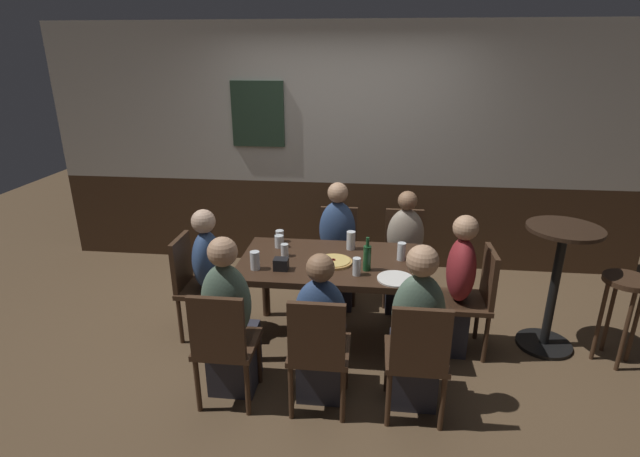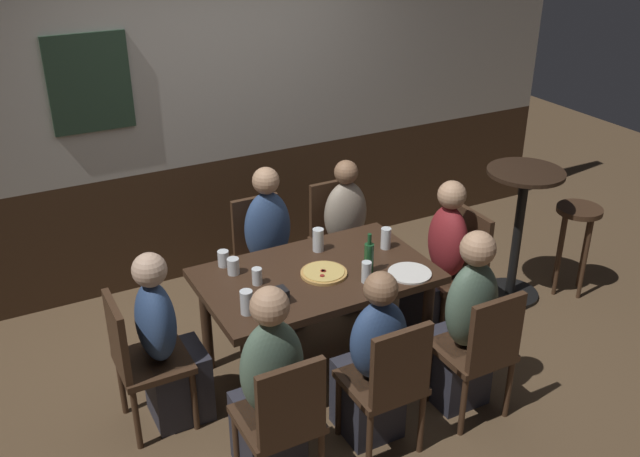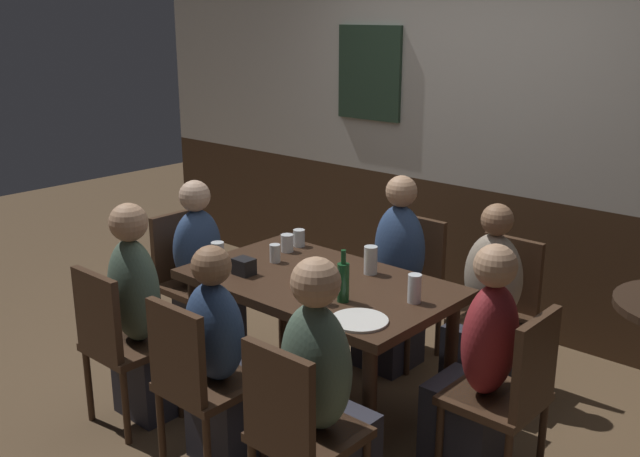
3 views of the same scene
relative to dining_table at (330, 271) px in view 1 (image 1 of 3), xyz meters
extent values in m
plane|color=brown|center=(0.00, 0.00, -0.65)|extent=(12.00, 12.00, 0.00)
cube|color=#3D2819|center=(0.00, 1.65, -0.17)|extent=(6.40, 0.10, 0.95)
cube|color=#B7B2A8|center=(0.00, 1.65, 1.13)|extent=(6.40, 0.10, 1.65)
cube|color=#233828|center=(-0.92, 1.58, 1.03)|extent=(0.56, 0.03, 0.68)
cube|color=#382316|center=(0.00, 0.00, 0.07)|extent=(1.44, 0.86, 0.05)
cylinder|color=#382316|center=(-0.62, -0.35, -0.30)|extent=(0.07, 0.07, 0.69)
cylinder|color=#382316|center=(0.62, -0.35, -0.30)|extent=(0.07, 0.07, 0.69)
cylinder|color=#382316|center=(-0.62, 0.35, -0.30)|extent=(0.07, 0.07, 0.69)
cylinder|color=#382316|center=(0.62, 0.35, -0.30)|extent=(0.07, 0.07, 0.69)
cube|color=#422B1C|center=(0.00, -0.77, -0.22)|extent=(0.40, 0.40, 0.04)
cube|color=#422B1C|center=(0.00, -0.95, 0.02)|extent=(0.36, 0.04, 0.43)
cylinder|color=#422B1C|center=(-0.17, -0.60, -0.44)|extent=(0.04, 0.04, 0.41)
cylinder|color=#422B1C|center=(0.17, -0.60, -0.44)|extent=(0.04, 0.04, 0.41)
cylinder|color=#422B1C|center=(-0.17, -0.94, -0.44)|extent=(0.04, 0.04, 0.41)
cylinder|color=#422B1C|center=(0.17, -0.94, -0.44)|extent=(0.04, 0.04, 0.41)
cube|color=#422B1C|center=(-1.06, 0.00, -0.22)|extent=(0.40, 0.40, 0.04)
cube|color=#422B1C|center=(-1.24, 0.00, 0.02)|extent=(0.04, 0.36, 0.43)
cylinder|color=#422B1C|center=(-0.89, 0.17, -0.44)|extent=(0.04, 0.04, 0.41)
cylinder|color=#422B1C|center=(-0.89, -0.17, -0.44)|extent=(0.04, 0.04, 0.41)
cylinder|color=#422B1C|center=(-1.23, 0.17, -0.44)|extent=(0.04, 0.04, 0.41)
cylinder|color=#422B1C|center=(-1.23, -0.17, -0.44)|extent=(0.04, 0.04, 0.41)
cube|color=#422B1C|center=(1.06, 0.00, -0.22)|extent=(0.40, 0.40, 0.04)
cube|color=#422B1C|center=(1.24, 0.00, 0.02)|extent=(0.04, 0.36, 0.43)
cylinder|color=#422B1C|center=(0.89, -0.17, -0.44)|extent=(0.04, 0.04, 0.41)
cylinder|color=#422B1C|center=(0.89, 0.17, -0.44)|extent=(0.04, 0.04, 0.41)
cylinder|color=#422B1C|center=(1.23, -0.17, -0.44)|extent=(0.04, 0.04, 0.41)
cylinder|color=#422B1C|center=(1.23, 0.17, -0.44)|extent=(0.04, 0.04, 0.41)
cube|color=#422B1C|center=(0.63, -0.77, -0.22)|extent=(0.40, 0.40, 0.04)
cube|color=#422B1C|center=(0.63, -0.95, 0.02)|extent=(0.36, 0.04, 0.43)
cylinder|color=#422B1C|center=(0.46, -0.60, -0.44)|extent=(0.04, 0.04, 0.41)
cylinder|color=#422B1C|center=(0.80, -0.60, -0.44)|extent=(0.04, 0.04, 0.41)
cylinder|color=#422B1C|center=(0.46, -0.94, -0.44)|extent=(0.04, 0.04, 0.41)
cylinder|color=#422B1C|center=(0.80, -0.94, -0.44)|extent=(0.04, 0.04, 0.41)
cube|color=#422B1C|center=(-0.63, -0.77, -0.22)|extent=(0.40, 0.40, 0.04)
cube|color=#422B1C|center=(-0.63, -0.95, 0.02)|extent=(0.36, 0.04, 0.43)
cylinder|color=#422B1C|center=(-0.80, -0.60, -0.44)|extent=(0.04, 0.04, 0.41)
cylinder|color=#422B1C|center=(-0.46, -0.60, -0.44)|extent=(0.04, 0.04, 0.41)
cylinder|color=#422B1C|center=(-0.80, -0.94, -0.44)|extent=(0.04, 0.04, 0.41)
cylinder|color=#422B1C|center=(-0.46, -0.94, -0.44)|extent=(0.04, 0.04, 0.41)
cube|color=#422B1C|center=(0.00, 0.77, -0.22)|extent=(0.40, 0.40, 0.04)
cube|color=#422B1C|center=(0.00, 0.95, 0.02)|extent=(0.36, 0.04, 0.43)
cylinder|color=#422B1C|center=(0.17, 0.60, -0.44)|extent=(0.04, 0.04, 0.41)
cylinder|color=#422B1C|center=(-0.17, 0.60, -0.44)|extent=(0.04, 0.04, 0.41)
cylinder|color=#422B1C|center=(0.17, 0.94, -0.44)|extent=(0.04, 0.04, 0.41)
cylinder|color=#422B1C|center=(-0.17, 0.94, -0.44)|extent=(0.04, 0.04, 0.41)
cube|color=#422B1C|center=(0.63, 0.77, -0.22)|extent=(0.40, 0.40, 0.04)
cube|color=#422B1C|center=(0.63, 0.95, 0.02)|extent=(0.36, 0.04, 0.43)
cylinder|color=#422B1C|center=(0.80, 0.60, -0.44)|extent=(0.04, 0.04, 0.41)
cylinder|color=#422B1C|center=(0.46, 0.60, -0.44)|extent=(0.04, 0.04, 0.41)
cylinder|color=#422B1C|center=(0.80, 0.94, -0.44)|extent=(0.04, 0.04, 0.41)
cylinder|color=#422B1C|center=(0.46, 0.94, -0.44)|extent=(0.04, 0.04, 0.41)
cube|color=#2D2D38|center=(0.00, -0.64, -0.42)|extent=(0.32, 0.34, 0.45)
ellipsoid|color=#334C7A|center=(0.00, -0.73, 0.04)|extent=(0.34, 0.22, 0.48)
sphere|color=#936B4C|center=(0.00, -0.73, 0.36)|extent=(0.19, 0.19, 0.19)
cube|color=#2D2D38|center=(-0.93, 0.00, -0.42)|extent=(0.34, 0.32, 0.45)
ellipsoid|color=#334C7A|center=(-1.02, 0.00, 0.05)|extent=(0.22, 0.34, 0.49)
sphere|color=#DBB293|center=(-1.02, 0.00, 0.38)|extent=(0.19, 0.19, 0.19)
cube|color=#2D2D38|center=(0.93, 0.00, -0.42)|extent=(0.34, 0.32, 0.45)
ellipsoid|color=maroon|center=(1.02, 0.00, 0.06)|extent=(0.22, 0.34, 0.52)
sphere|color=tan|center=(1.02, 0.00, 0.41)|extent=(0.19, 0.19, 0.19)
cube|color=#2D2D38|center=(0.63, -0.64, -0.42)|extent=(0.32, 0.34, 0.45)
ellipsoid|color=#56705B|center=(0.63, -0.73, 0.08)|extent=(0.34, 0.22, 0.55)
sphere|color=tan|center=(0.63, -0.73, 0.44)|extent=(0.20, 0.20, 0.20)
cube|color=#2D2D38|center=(-0.63, -0.64, -0.42)|extent=(0.32, 0.34, 0.45)
ellipsoid|color=#56705B|center=(-0.63, -0.73, 0.08)|extent=(0.34, 0.22, 0.56)
sphere|color=tan|center=(-0.63, -0.73, 0.45)|extent=(0.20, 0.20, 0.20)
cube|color=#2D2D38|center=(0.00, 0.64, -0.42)|extent=(0.32, 0.34, 0.45)
ellipsoid|color=#334C7A|center=(0.00, 0.73, 0.08)|extent=(0.34, 0.22, 0.55)
sphere|color=tan|center=(0.00, 0.73, 0.44)|extent=(0.19, 0.19, 0.19)
cube|color=#2D2D38|center=(0.63, 0.64, -0.42)|extent=(0.32, 0.34, 0.45)
ellipsoid|color=tan|center=(0.63, 0.73, 0.05)|extent=(0.34, 0.22, 0.51)
sphere|color=#936B4C|center=(0.63, 0.73, 0.39)|extent=(0.18, 0.18, 0.18)
cylinder|color=tan|center=(0.03, -0.05, 0.10)|extent=(0.29, 0.29, 0.02)
cylinder|color=#DBB760|center=(0.03, -0.05, 0.11)|extent=(0.26, 0.26, 0.01)
cylinder|color=maroon|center=(-0.01, -0.09, 0.12)|extent=(0.03, 0.03, 0.00)
cylinder|color=maroon|center=(0.03, -0.04, 0.12)|extent=(0.03, 0.03, 0.00)
cylinder|color=maroon|center=(0.03, -0.05, 0.12)|extent=(0.03, 0.03, 0.00)
cylinder|color=silver|center=(-0.55, -0.23, 0.16)|extent=(0.07, 0.07, 0.14)
cylinder|color=#B26623|center=(-0.55, -0.23, 0.13)|extent=(0.06, 0.06, 0.07)
cylinder|color=silver|center=(-0.46, 0.23, 0.14)|extent=(0.08, 0.08, 0.10)
cylinder|color=gold|center=(-0.46, 0.23, 0.12)|extent=(0.07, 0.07, 0.05)
cylinder|color=silver|center=(0.22, -0.24, 0.16)|extent=(0.06, 0.06, 0.14)
cylinder|color=gold|center=(0.22, -0.24, 0.13)|extent=(0.05, 0.05, 0.08)
cylinder|color=silver|center=(-0.47, 0.35, 0.14)|extent=(0.07, 0.07, 0.10)
cylinder|color=#B26623|center=(-0.47, 0.35, 0.11)|extent=(0.06, 0.06, 0.05)
cylinder|color=silver|center=(-0.38, 0.04, 0.14)|extent=(0.06, 0.06, 0.10)
cylinder|color=#331E14|center=(-0.38, 0.04, 0.11)|extent=(0.05, 0.05, 0.04)
cylinder|color=silver|center=(0.56, 0.07, 0.16)|extent=(0.07, 0.07, 0.14)
cylinder|color=silver|center=(0.56, 0.07, 0.15)|extent=(0.06, 0.06, 0.11)
cylinder|color=silver|center=(0.15, 0.25, 0.17)|extent=(0.07, 0.07, 0.16)
cylinder|color=#C6842D|center=(0.15, 0.25, 0.15)|extent=(0.06, 0.06, 0.12)
cylinder|color=#194723|center=(0.29, -0.15, 0.19)|extent=(0.06, 0.06, 0.20)
cylinder|color=#194723|center=(0.29, -0.15, 0.32)|extent=(0.03, 0.03, 0.07)
cylinder|color=white|center=(0.50, -0.29, 0.10)|extent=(0.27, 0.27, 0.01)
cube|color=black|center=(-0.36, -0.21, 0.14)|extent=(0.11, 0.09, 0.09)
cylinder|color=black|center=(1.78, 0.12, -0.63)|extent=(0.44, 0.44, 0.03)
cylinder|color=black|center=(1.78, 0.12, -0.12)|extent=(0.07, 0.07, 0.99)
cylinder|color=black|center=(1.78, 0.12, 0.39)|extent=(0.56, 0.56, 0.03)
cylinder|color=#422B1C|center=(2.23, -0.03, 0.05)|extent=(0.34, 0.34, 0.04)
cylinder|color=#422B1C|center=(2.36, -0.03, -0.31)|extent=(0.03, 0.03, 0.68)
cylinder|color=#422B1C|center=(2.23, 0.10, -0.31)|extent=(0.03, 0.03, 0.68)
cylinder|color=#422B1C|center=(2.10, -0.03, -0.31)|extent=(0.03, 0.03, 0.68)
cylinder|color=#422B1C|center=(2.23, -0.16, -0.31)|extent=(0.03, 0.03, 0.68)
camera|label=1|loc=(0.30, -3.49, 1.66)|focal=27.02mm
camera|label=2|loc=(-1.76, -3.38, 2.27)|focal=39.64mm
camera|label=3|loc=(2.42, -2.72, 1.46)|focal=40.87mm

